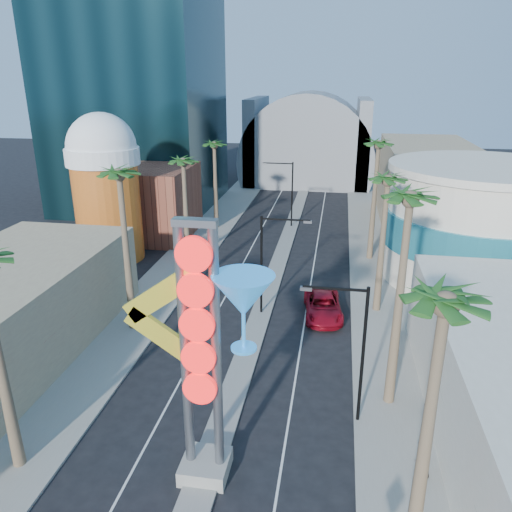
{
  "coord_description": "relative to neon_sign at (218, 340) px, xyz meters",
  "views": [
    {
      "loc": [
        5.43,
        -15.04,
        17.87
      ],
      "look_at": [
        -0.14,
        18.34,
        5.44
      ],
      "focal_mm": 35.0,
      "sensor_mm": 36.0,
      "label": 1
    }
  ],
  "objects": [
    {
      "name": "palm_2",
      "position": [
        -9.82,
        27.04,
        2.17
      ],
      "size": [
        2.4,
        2.4,
        11.2
      ],
      "color": "brown",
      "rests_on": "ground"
    },
    {
      "name": "palm_6",
      "position": [
        8.18,
        19.04,
        2.62
      ],
      "size": [
        2.4,
        2.4,
        11.7
      ],
      "color": "brown",
      "rests_on": "ground"
    },
    {
      "name": "beer_mug",
      "position": [
        -17.82,
        27.04,
        0.54
      ],
      "size": [
        7.0,
        7.0,
        14.5
      ],
      "color": "#BB5418",
      "rests_on": "ground"
    },
    {
      "name": "hotel_tower",
      "position": [
        -22.82,
        49.04,
        17.69
      ],
      "size": [
        20.0,
        20.0,
        50.0
      ],
      "primitive_type": "cube",
      "color": "black",
      "rests_on": "ground"
    },
    {
      "name": "sidewalk_west",
      "position": [
        -10.32,
        32.04,
        -7.23
      ],
      "size": [
        5.0,
        100.0,
        0.15
      ],
      "primitive_type": "cube",
      "color": "gray",
      "rests_on": "ground"
    },
    {
      "name": "streetlight_1",
      "position": [
        -1.36,
        41.04,
        -2.43
      ],
      "size": [
        3.79,
        0.25,
        8.0
      ],
      "color": "black",
      "rests_on": "ground"
    },
    {
      "name": "brick_filler_west",
      "position": [
        -16.82,
        35.04,
        -3.31
      ],
      "size": [
        10.0,
        10.0,
        8.0
      ],
      "primitive_type": "cube",
      "color": "brown",
      "rests_on": "ground"
    },
    {
      "name": "sidewalk_east",
      "position": [
        8.68,
        32.04,
        -7.23
      ],
      "size": [
        5.0,
        100.0,
        0.15
      ],
      "primitive_type": "cube",
      "color": "gray",
      "rests_on": "ground"
    },
    {
      "name": "palm_5",
      "position": [
        8.18,
        7.04,
        3.96
      ],
      "size": [
        2.4,
        2.4,
        13.2
      ],
      "color": "brown",
      "rests_on": "ground"
    },
    {
      "name": "median",
      "position": [
        -0.82,
        35.04,
        -7.23
      ],
      "size": [
        1.6,
        84.0,
        0.15
      ],
      "primitive_type": "cube",
      "color": "gray",
      "rests_on": "ground"
    },
    {
      "name": "canopy",
      "position": [
        -0.82,
        69.04,
        -3.0
      ],
      "size": [
        22.0,
        16.0,
        22.0
      ],
      "color": "slate",
      "rests_on": "ground"
    },
    {
      "name": "pedestrian_b",
      "position": [
        9.2,
        1.41,
        -6.36
      ],
      "size": [
        0.86,
        0.72,
        1.59
      ],
      "primitive_type": "imported",
      "rotation": [
        0.0,
        0.0,
        3.3
      ],
      "color": "gray",
      "rests_on": "sidewalk_east"
    },
    {
      "name": "palm_4",
      "position": [
        8.18,
        -2.96,
        3.07
      ],
      "size": [
        2.4,
        2.4,
        12.2
      ],
      "color": "brown",
      "rests_on": "ground"
    },
    {
      "name": "palm_1",
      "position": [
        -9.82,
        13.04,
        3.52
      ],
      "size": [
        2.4,
        2.4,
        12.7
      ],
      "color": "brown",
      "rests_on": "ground"
    },
    {
      "name": "palm_3",
      "position": [
        -9.82,
        39.04,
        2.17
      ],
      "size": [
        2.4,
        2.4,
        11.2
      ],
      "color": "brown",
      "rests_on": "ground"
    },
    {
      "name": "filler_east",
      "position": [
        15.18,
        45.04,
        -2.31
      ],
      "size": [
        10.0,
        20.0,
        10.0
      ],
      "primitive_type": "cube",
      "color": "tan",
      "rests_on": "ground"
    },
    {
      "name": "pedestrian_a",
      "position": [
        8.81,
        11.27,
        -6.32
      ],
      "size": [
        0.67,
        0.5,
        1.68
      ],
      "primitive_type": "imported",
      "rotation": [
        0.0,
        0.0,
        2.98
      ],
      "color": "gray",
      "rests_on": "sidewalk_east"
    },
    {
      "name": "neon_sign",
      "position": [
        0.0,
        0.0,
        0.0
      ],
      "size": [
        6.53,
        2.6,
        12.55
      ],
      "color": "gray",
      "rests_on": "ground"
    },
    {
      "name": "streetlight_2",
      "position": [
        5.91,
        5.04,
        -2.47
      ],
      "size": [
        3.45,
        0.25,
        8.0
      ],
      "color": "black",
      "rests_on": "ground"
    },
    {
      "name": "palm_7",
      "position": [
        8.18,
        31.04,
        3.52
      ],
      "size": [
        2.4,
        2.4,
        12.7
      ],
      "color": "brown",
      "rests_on": "ground"
    },
    {
      "name": "turquoise_building",
      "position": [
        17.18,
        27.04,
        -2.06
      ],
      "size": [
        16.6,
        16.6,
        10.6
      ],
      "color": "beige",
      "rests_on": "ground"
    },
    {
      "name": "red_pickup",
      "position": [
        4.0,
        17.42,
        -6.47
      ],
      "size": [
        3.39,
        6.28,
        1.67
      ],
      "primitive_type": "imported",
      "rotation": [
        0.0,
        0.0,
        0.1
      ],
      "color": "#A20C1D",
      "rests_on": "ground"
    },
    {
      "name": "streetlight_0",
      "position": [
        -0.27,
        17.04,
        -2.43
      ],
      "size": [
        3.79,
        0.25,
        8.0
      ],
      "color": "black",
      "rests_on": "ground"
    }
  ]
}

